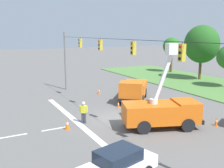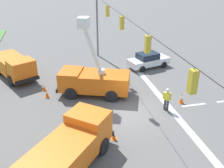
{
  "view_description": "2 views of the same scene",
  "coord_description": "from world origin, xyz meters",
  "px_view_note": "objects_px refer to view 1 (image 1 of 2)",
  "views": [
    {
      "loc": [
        18.46,
        -10.09,
        7.09
      ],
      "look_at": [
        -1.75,
        0.63,
        2.6
      ],
      "focal_mm": 42.0,
      "sensor_mm": 36.0,
      "label": 1
    },
    {
      "loc": [
        -15.66,
        4.99,
        10.18
      ],
      "look_at": [
        0.94,
        1.13,
        2.05
      ],
      "focal_mm": 42.0,
      "sensor_mm": 36.0,
      "label": 2
    }
  ],
  "objects_px": {
    "traffic_cone_foreground_left": "(99,91)",
    "road_worker": "(84,111)",
    "tree_far_west": "(172,47)",
    "traffic_cone_mid_right": "(216,122)",
    "traffic_cone_mid_left": "(67,124)",
    "utility_truck_bucket_lift": "(162,110)",
    "utility_truck_support_near": "(133,89)",
    "sedan_white": "(116,165)",
    "traffic_cone_near_bucket": "(202,117)",
    "traffic_cone_lane_edge_a": "(118,105)",
    "tree_west": "(202,44)"
  },
  "relations": [
    {
      "from": "tree_far_west",
      "to": "traffic_cone_mid_right",
      "type": "bearing_deg",
      "value": -33.17
    },
    {
      "from": "traffic_cone_mid_left",
      "to": "sedan_white",
      "type": "bearing_deg",
      "value": -0.57
    },
    {
      "from": "tree_west",
      "to": "traffic_cone_near_bucket",
      "type": "bearing_deg",
      "value": -45.65
    },
    {
      "from": "utility_truck_bucket_lift",
      "to": "sedan_white",
      "type": "xyz_separation_m",
      "value": [
        4.73,
        -6.5,
        -0.56
      ]
    },
    {
      "from": "utility_truck_bucket_lift",
      "to": "traffic_cone_lane_edge_a",
      "type": "height_order",
      "value": "utility_truck_bucket_lift"
    },
    {
      "from": "utility_truck_bucket_lift",
      "to": "traffic_cone_foreground_left",
      "type": "relative_size",
      "value": 9.15
    },
    {
      "from": "road_worker",
      "to": "sedan_white",
      "type": "bearing_deg",
      "value": -11.3
    },
    {
      "from": "tree_far_west",
      "to": "utility_truck_support_near",
      "type": "relative_size",
      "value": 1.05
    },
    {
      "from": "utility_truck_bucket_lift",
      "to": "sedan_white",
      "type": "relative_size",
      "value": 1.38
    },
    {
      "from": "road_worker",
      "to": "traffic_cone_mid_left",
      "type": "height_order",
      "value": "road_worker"
    },
    {
      "from": "tree_far_west",
      "to": "road_worker",
      "type": "relative_size",
      "value": 3.55
    },
    {
      "from": "utility_truck_support_near",
      "to": "traffic_cone_near_bucket",
      "type": "bearing_deg",
      "value": 8.95
    },
    {
      "from": "utility_truck_bucket_lift",
      "to": "traffic_cone_foreground_left",
      "type": "distance_m",
      "value": 12.37
    },
    {
      "from": "sedan_white",
      "to": "traffic_cone_mid_right",
      "type": "relative_size",
      "value": 6.95
    },
    {
      "from": "utility_truck_support_near",
      "to": "traffic_cone_near_bucket",
      "type": "height_order",
      "value": "utility_truck_support_near"
    },
    {
      "from": "utility_truck_bucket_lift",
      "to": "utility_truck_support_near",
      "type": "xyz_separation_m",
      "value": [
        -7.87,
        2.52,
        -0.15
      ]
    },
    {
      "from": "tree_far_west",
      "to": "sedan_white",
      "type": "height_order",
      "value": "tree_far_west"
    },
    {
      "from": "utility_truck_bucket_lift",
      "to": "utility_truck_support_near",
      "type": "height_order",
      "value": "utility_truck_bucket_lift"
    },
    {
      "from": "utility_truck_support_near",
      "to": "tree_far_west",
      "type": "bearing_deg",
      "value": 129.23
    },
    {
      "from": "tree_west",
      "to": "traffic_cone_foreground_left",
      "type": "bearing_deg",
      "value": -85.83
    },
    {
      "from": "traffic_cone_mid_left",
      "to": "traffic_cone_mid_right",
      "type": "height_order",
      "value": "traffic_cone_mid_left"
    },
    {
      "from": "traffic_cone_lane_edge_a",
      "to": "road_worker",
      "type": "bearing_deg",
      "value": -60.91
    },
    {
      "from": "tree_far_west",
      "to": "traffic_cone_foreground_left",
      "type": "distance_m",
      "value": 21.17
    },
    {
      "from": "utility_truck_support_near",
      "to": "traffic_cone_mid_left",
      "type": "distance_m",
      "value": 10.22
    },
    {
      "from": "utility_truck_bucket_lift",
      "to": "road_worker",
      "type": "xyz_separation_m",
      "value": [
        -3.69,
        -4.81,
        -0.35
      ]
    },
    {
      "from": "tree_west",
      "to": "traffic_cone_mid_right",
      "type": "relative_size",
      "value": 12.41
    },
    {
      "from": "road_worker",
      "to": "traffic_cone_mid_left",
      "type": "xyz_separation_m",
      "value": [
        0.71,
        -1.61,
        -0.59
      ]
    },
    {
      "from": "traffic_cone_foreground_left",
      "to": "traffic_cone_mid_right",
      "type": "relative_size",
      "value": 1.05
    },
    {
      "from": "traffic_cone_mid_right",
      "to": "traffic_cone_near_bucket",
      "type": "bearing_deg",
      "value": -169.85
    },
    {
      "from": "traffic_cone_lane_edge_a",
      "to": "traffic_cone_mid_left",
      "type": "bearing_deg",
      "value": -62.21
    },
    {
      "from": "utility_truck_support_near",
      "to": "traffic_cone_foreground_left",
      "type": "height_order",
      "value": "utility_truck_support_near"
    },
    {
      "from": "utility_truck_support_near",
      "to": "traffic_cone_foreground_left",
      "type": "xyz_separation_m",
      "value": [
        -4.44,
        -1.95,
        -0.86
      ]
    },
    {
      "from": "road_worker",
      "to": "utility_truck_support_near",
      "type": "bearing_deg",
      "value": 119.7
    },
    {
      "from": "utility_truck_support_near",
      "to": "road_worker",
      "type": "relative_size",
      "value": 3.38
    },
    {
      "from": "tree_west",
      "to": "utility_truck_support_near",
      "type": "height_order",
      "value": "tree_west"
    },
    {
      "from": "road_worker",
      "to": "traffic_cone_mid_left",
      "type": "distance_m",
      "value": 1.85
    },
    {
      "from": "sedan_white",
      "to": "traffic_cone_mid_left",
      "type": "height_order",
      "value": "sedan_white"
    },
    {
      "from": "traffic_cone_mid_right",
      "to": "traffic_cone_lane_edge_a",
      "type": "height_order",
      "value": "traffic_cone_mid_right"
    },
    {
      "from": "tree_far_west",
      "to": "traffic_cone_foreground_left",
      "type": "bearing_deg",
      "value": -63.82
    },
    {
      "from": "tree_far_west",
      "to": "traffic_cone_near_bucket",
      "type": "height_order",
      "value": "tree_far_west"
    },
    {
      "from": "utility_truck_support_near",
      "to": "traffic_cone_foreground_left",
      "type": "bearing_deg",
      "value": -156.28
    },
    {
      "from": "traffic_cone_near_bucket",
      "to": "traffic_cone_lane_edge_a",
      "type": "bearing_deg",
      "value": -148.7
    },
    {
      "from": "utility_truck_support_near",
      "to": "traffic_cone_near_bucket",
      "type": "xyz_separation_m",
      "value": [
        8.25,
        1.3,
        -0.84
      ]
    },
    {
      "from": "traffic_cone_mid_right",
      "to": "road_worker",
      "type": "bearing_deg",
      "value": -121.12
    },
    {
      "from": "utility_truck_bucket_lift",
      "to": "traffic_cone_mid_right",
      "type": "relative_size",
      "value": 9.58
    },
    {
      "from": "tree_west",
      "to": "sedan_white",
      "type": "height_order",
      "value": "tree_west"
    },
    {
      "from": "traffic_cone_foreground_left",
      "to": "road_worker",
      "type": "bearing_deg",
      "value": -31.95
    },
    {
      "from": "sedan_white",
      "to": "traffic_cone_foreground_left",
      "type": "xyz_separation_m",
      "value": [
        -17.05,
        7.06,
        -0.45
      ]
    },
    {
      "from": "utility_truck_support_near",
      "to": "road_worker",
      "type": "xyz_separation_m",
      "value": [
        4.18,
        -7.33,
        -0.2
      ]
    },
    {
      "from": "utility_truck_bucket_lift",
      "to": "utility_truck_support_near",
      "type": "bearing_deg",
      "value": 162.26
    }
  ]
}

